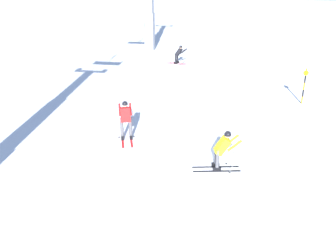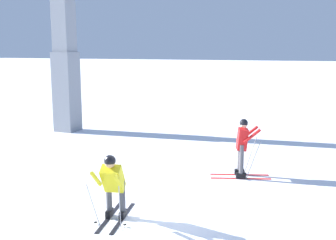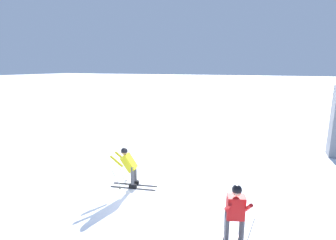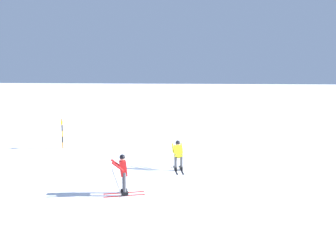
% 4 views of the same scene
% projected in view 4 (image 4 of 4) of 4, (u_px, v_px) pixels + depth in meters
% --- Properties ---
extents(ground_plane, '(260.00, 260.00, 0.00)m').
position_uv_depth(ground_plane, '(157.00, 176.00, 17.57)').
color(ground_plane, white).
extents(skier_carving_main, '(0.90, 1.78, 1.65)m').
position_uv_depth(skier_carving_main, '(178.00, 153.00, 18.57)').
color(skier_carving_main, black).
rests_on(skier_carving_main, ground_plane).
extents(trail_marker_pole, '(0.07, 0.28, 1.99)m').
position_uv_depth(trail_marker_pole, '(62.00, 132.00, 23.63)').
color(trail_marker_pole, orange).
rests_on(trail_marker_pole, ground_plane).
extents(skier_distant_uphill, '(1.77, 1.00, 1.74)m').
position_uv_depth(skier_distant_uphill, '(123.00, 171.00, 14.73)').
color(skier_distant_uphill, red).
rests_on(skier_distant_uphill, ground_plane).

